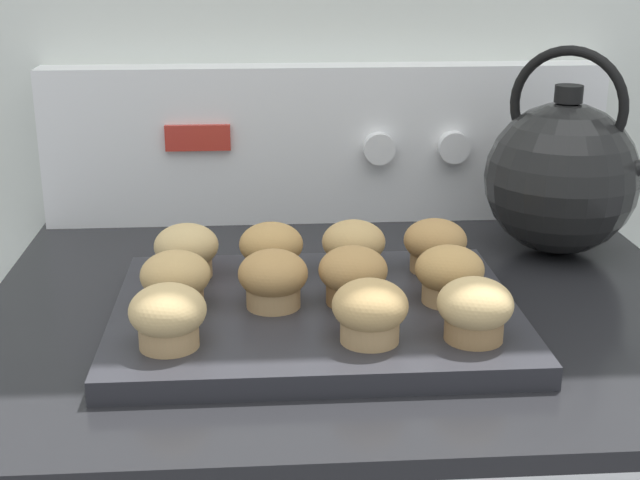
{
  "coord_description": "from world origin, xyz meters",
  "views": [
    {
      "loc": [
        -0.09,
        -0.54,
        1.24
      ],
      "look_at": [
        -0.03,
        0.27,
        0.97
      ],
      "focal_mm": 50.0,
      "sensor_mm": 36.0,
      "label": 1
    }
  ],
  "objects_px": {
    "muffin_r0_c0": "(168,316)",
    "tea_kettle": "(563,176)",
    "muffin_pan": "(316,315)",
    "muffin_r0_c3": "(475,309)",
    "muffin_r1_c0": "(176,280)",
    "muffin_r2_c0": "(187,250)",
    "muffin_r2_c3": "(435,245)",
    "muffin_r1_c2": "(358,275)",
    "muffin_r1_c3": "(449,274)",
    "muffin_r2_c2": "(354,247)",
    "muffin_r1_c1": "(273,279)",
    "muffin_r2_c1": "(271,249)",
    "muffin_r0_c2": "(370,311)"
  },
  "relations": [
    {
      "from": "muffin_r1_c1",
      "to": "tea_kettle",
      "type": "bearing_deg",
      "value": 30.2
    },
    {
      "from": "muffin_r0_c0",
      "to": "muffin_r1_c0",
      "type": "relative_size",
      "value": 1.0
    },
    {
      "from": "muffin_r0_c0",
      "to": "muffin_r2_c0",
      "type": "distance_m",
      "value": 0.18
    },
    {
      "from": "muffin_r1_c0",
      "to": "muffin_r2_c1",
      "type": "xyz_separation_m",
      "value": [
        0.09,
        0.09,
        0.0
      ]
    },
    {
      "from": "muffin_r2_c2",
      "to": "tea_kettle",
      "type": "height_order",
      "value": "tea_kettle"
    },
    {
      "from": "muffin_r2_c1",
      "to": "tea_kettle",
      "type": "distance_m",
      "value": 0.37
    },
    {
      "from": "muffin_r1_c3",
      "to": "muffin_r2_c0",
      "type": "height_order",
      "value": "same"
    },
    {
      "from": "muffin_r1_c0",
      "to": "muffin_r1_c3",
      "type": "bearing_deg",
      "value": -0.75
    },
    {
      "from": "muffin_r1_c3",
      "to": "muffin_r2_c2",
      "type": "distance_m",
      "value": 0.12
    },
    {
      "from": "muffin_r0_c0",
      "to": "muffin_r2_c2",
      "type": "bearing_deg",
      "value": 44.08
    },
    {
      "from": "muffin_r0_c3",
      "to": "muffin_r1_c3",
      "type": "distance_m",
      "value": 0.09
    },
    {
      "from": "muffin_r1_c3",
      "to": "muffin_r2_c1",
      "type": "relative_size",
      "value": 1.0
    },
    {
      "from": "muffin_r2_c0",
      "to": "tea_kettle",
      "type": "height_order",
      "value": "tea_kettle"
    },
    {
      "from": "muffin_r2_c0",
      "to": "muffin_r2_c3",
      "type": "relative_size",
      "value": 1.0
    },
    {
      "from": "muffin_r2_c0",
      "to": "muffin_r0_c2",
      "type": "bearing_deg",
      "value": -45.51
    },
    {
      "from": "muffin_r2_c1",
      "to": "muffin_r2_c2",
      "type": "xyz_separation_m",
      "value": [
        0.09,
        0.0,
        0.0
      ]
    },
    {
      "from": "muffin_r2_c1",
      "to": "muffin_r2_c3",
      "type": "height_order",
      "value": "same"
    },
    {
      "from": "muffin_r1_c2",
      "to": "muffin_pan",
      "type": "bearing_deg",
      "value": -176.94
    },
    {
      "from": "muffin_r0_c3",
      "to": "muffin_r2_c2",
      "type": "relative_size",
      "value": 1.0
    },
    {
      "from": "muffin_r2_c0",
      "to": "muffin_r2_c3",
      "type": "distance_m",
      "value": 0.27
    },
    {
      "from": "muffin_r0_c3",
      "to": "muffin_r2_c2",
      "type": "bearing_deg",
      "value": 116.38
    },
    {
      "from": "muffin_pan",
      "to": "muffin_r0_c3",
      "type": "xyz_separation_m",
      "value": [
        0.14,
        -0.09,
        0.04
      ]
    },
    {
      "from": "muffin_r2_c3",
      "to": "muffin_r2_c0",
      "type": "bearing_deg",
      "value": 179.77
    },
    {
      "from": "muffin_r1_c0",
      "to": "tea_kettle",
      "type": "bearing_deg",
      "value": 24.32
    },
    {
      "from": "muffin_r1_c2",
      "to": "muffin_r2_c1",
      "type": "bearing_deg",
      "value": 134.68
    },
    {
      "from": "muffin_r0_c2",
      "to": "muffin_r0_c3",
      "type": "xyz_separation_m",
      "value": [
        0.09,
        -0.0,
        0.0
      ]
    },
    {
      "from": "muffin_r1_c2",
      "to": "muffin_r2_c3",
      "type": "relative_size",
      "value": 1.0
    },
    {
      "from": "muffin_r0_c3",
      "to": "muffin_r1_c1",
      "type": "height_order",
      "value": "same"
    },
    {
      "from": "muffin_r0_c3",
      "to": "muffin_r1_c0",
      "type": "relative_size",
      "value": 1.0
    },
    {
      "from": "muffin_r0_c3",
      "to": "muffin_r0_c2",
      "type": "bearing_deg",
      "value": 178.3
    },
    {
      "from": "muffin_pan",
      "to": "muffin_r2_c1",
      "type": "relative_size",
      "value": 5.81
    },
    {
      "from": "muffin_r2_c0",
      "to": "muffin_r2_c2",
      "type": "xyz_separation_m",
      "value": [
        0.18,
        0.0,
        0.0
      ]
    },
    {
      "from": "muffin_r0_c0",
      "to": "muffin_r2_c2",
      "type": "distance_m",
      "value": 0.25
    },
    {
      "from": "tea_kettle",
      "to": "muffin_r1_c2",
      "type": "bearing_deg",
      "value": -143.31
    },
    {
      "from": "muffin_pan",
      "to": "muffin_r0_c0",
      "type": "relative_size",
      "value": 5.81
    },
    {
      "from": "muffin_r1_c3",
      "to": "muffin_r2_c0",
      "type": "bearing_deg",
      "value": 160.98
    },
    {
      "from": "muffin_r1_c2",
      "to": "muffin_r1_c3",
      "type": "bearing_deg",
      "value": -2.96
    },
    {
      "from": "muffin_pan",
      "to": "muffin_r1_c2",
      "type": "distance_m",
      "value": 0.06
    },
    {
      "from": "muffin_r2_c1",
      "to": "muffin_r2_c2",
      "type": "bearing_deg",
      "value": 1.29
    },
    {
      "from": "muffin_r1_c0",
      "to": "muffin_r2_c3",
      "type": "bearing_deg",
      "value": 17.66
    },
    {
      "from": "muffin_r0_c2",
      "to": "muffin_r1_c2",
      "type": "distance_m",
      "value": 0.09
    },
    {
      "from": "muffin_r1_c1",
      "to": "muffin_r2_c2",
      "type": "height_order",
      "value": "same"
    },
    {
      "from": "muffin_r0_c2",
      "to": "muffin_r0_c3",
      "type": "bearing_deg",
      "value": -1.7
    },
    {
      "from": "tea_kettle",
      "to": "muffin_r2_c1",
      "type": "bearing_deg",
      "value": -161.74
    },
    {
      "from": "muffin_r1_c3",
      "to": "muffin_r2_c3",
      "type": "height_order",
      "value": "same"
    },
    {
      "from": "muffin_r0_c0",
      "to": "tea_kettle",
      "type": "distance_m",
      "value": 0.53
    },
    {
      "from": "muffin_r0_c0",
      "to": "muffin_r2_c2",
      "type": "xyz_separation_m",
      "value": [
        0.18,
        0.18,
        0.0
      ]
    },
    {
      "from": "muffin_r1_c0",
      "to": "muffin_r2_c0",
      "type": "distance_m",
      "value": 0.09
    },
    {
      "from": "muffin_r2_c3",
      "to": "muffin_r1_c2",
      "type": "bearing_deg",
      "value": -137.69
    },
    {
      "from": "muffin_r2_c0",
      "to": "muffin_r2_c3",
      "type": "bearing_deg",
      "value": -0.23
    }
  ]
}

